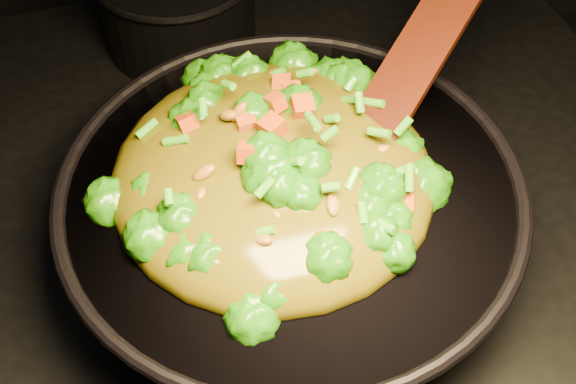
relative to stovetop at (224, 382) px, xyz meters
name	(u,v)px	position (x,y,z in m)	size (l,w,h in m)	color
stovetop	(224,382)	(0.00, 0.00, 0.00)	(1.20, 0.90, 0.90)	black
wok	(291,229)	(0.08, -0.10, 0.52)	(0.47, 0.47, 0.13)	black
stir_fry	(272,144)	(0.07, -0.09, 0.64)	(0.33, 0.33, 0.11)	#277A08
spatula	(403,81)	(0.22, -0.05, 0.64)	(0.37, 0.06, 0.01)	#3E0D04
back_pot	(178,5)	(0.05, 0.32, 0.51)	(0.21, 0.21, 0.12)	black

